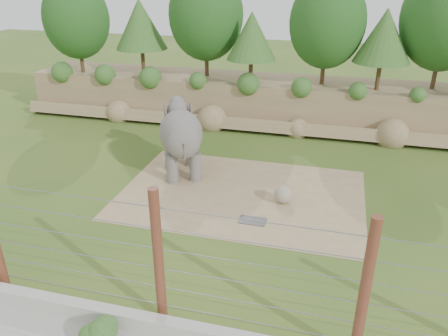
# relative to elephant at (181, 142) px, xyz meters

# --- Properties ---
(ground) EXTENTS (90.00, 90.00, 0.00)m
(ground) POSITION_rel_elephant_xyz_m (2.57, -4.29, -1.55)
(ground) COLOR #35581D
(ground) RESTS_ON ground
(back_embankment) EXTENTS (30.00, 5.52, 8.77)m
(back_embankment) POSITION_rel_elephant_xyz_m (3.16, 8.39, 2.42)
(back_embankment) COLOR #866E50
(back_embankment) RESTS_ON ground
(dirt_patch) EXTENTS (10.00, 7.00, 0.02)m
(dirt_patch) POSITION_rel_elephant_xyz_m (3.07, -1.29, -1.54)
(dirt_patch) COLOR #977F58
(dirt_patch) RESTS_ON ground
(drain_grate) EXTENTS (1.00, 0.60, 0.03)m
(drain_grate) POSITION_rel_elephant_xyz_m (3.95, -3.29, -1.51)
(drain_grate) COLOR #262628
(drain_grate) RESTS_ON dirt_patch
(elephant) EXTENTS (3.09, 4.16, 3.09)m
(elephant) POSITION_rel_elephant_xyz_m (0.00, 0.00, 0.00)
(elephant) COLOR #615C57
(elephant) RESTS_ON ground
(stone_ball) EXTENTS (0.72, 0.72, 0.72)m
(stone_ball) POSITION_rel_elephant_xyz_m (4.83, -1.58, -1.17)
(stone_ball) COLOR gray
(stone_ball) RESTS_ON dirt_patch
(retaining_wall) EXTENTS (26.00, 0.35, 0.50)m
(retaining_wall) POSITION_rel_elephant_xyz_m (2.57, -9.29, -1.30)
(retaining_wall) COLOR #B4B0A6
(retaining_wall) RESTS_ON ground
(barrier_fence) EXTENTS (20.26, 0.26, 4.00)m
(barrier_fence) POSITION_rel_elephant_xyz_m (2.57, -8.79, 0.45)
(barrier_fence) COLOR #562D19
(barrier_fence) RESTS_ON ground
(walkway_shrub) EXTENTS (0.80, 0.80, 0.80)m
(walkway_shrub) POSITION_rel_elephant_xyz_m (1.32, -10.09, -1.14)
(walkway_shrub) COLOR #23511F
(walkway_shrub) RESTS_ON walkway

